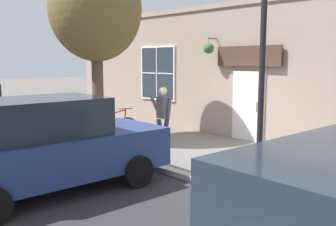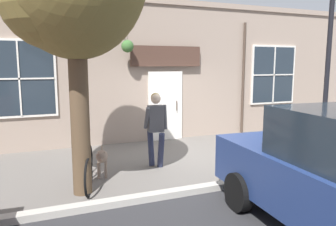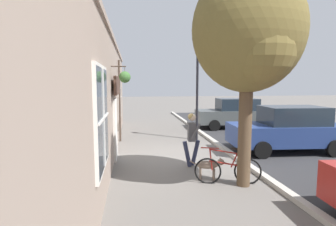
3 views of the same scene
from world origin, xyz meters
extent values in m
plane|color=#66605B|center=(0.00, 0.00, 0.00)|extent=(90.00, 90.00, 0.00)
cube|color=#B2ADA3|center=(2.00, 0.00, 0.06)|extent=(0.20, 28.00, 0.12)
cube|color=gray|center=(-2.35, 0.00, 2.03)|extent=(0.30, 18.00, 4.06)
cube|color=gray|center=(-2.35, 0.00, 4.14)|extent=(0.42, 18.00, 0.16)
cube|color=white|center=(-2.18, 0.00, 1.05)|extent=(0.10, 1.10, 2.10)
cube|color=#232D38|center=(-2.15, 0.00, 1.00)|extent=(0.03, 0.90, 1.90)
cylinder|color=#47382D|center=(-2.09, 0.35, 1.05)|extent=(0.03, 0.03, 0.30)
cube|color=#4C3328|center=(-2.08, 0.00, 2.55)|extent=(0.08, 2.20, 0.60)
cylinder|color=#47382D|center=(-2.12, 2.78, 1.83)|extent=(0.09, 0.09, 3.65)
cylinder|color=#47382D|center=(-1.96, -1.26, 3.11)|extent=(0.44, 0.04, 0.04)
cylinder|color=#47382D|center=(-1.78, -1.26, 2.93)|extent=(0.01, 0.01, 0.34)
cone|color=#2D2823|center=(-1.78, -1.26, 2.71)|extent=(0.32, 0.32, 0.18)
sphere|color=#3D6B33|center=(-1.78, -1.26, 2.80)|extent=(0.34, 0.34, 0.34)
cube|color=white|center=(-2.18, -4.03, 1.95)|extent=(0.08, 1.82, 2.02)
cube|color=#232D38|center=(-2.15, -4.03, 1.95)|extent=(0.03, 1.70, 1.90)
cube|color=white|center=(-2.13, -4.03, 1.95)|extent=(0.04, 0.04, 1.90)
cube|color=white|center=(-2.13, -4.03, 1.95)|extent=(0.04, 1.70, 0.04)
cube|color=white|center=(-2.18, 4.06, 1.95)|extent=(0.08, 1.82, 2.02)
cube|color=#232D38|center=(-2.15, 4.06, 1.95)|extent=(0.03, 1.70, 1.90)
cube|color=white|center=(-2.13, 4.06, 1.95)|extent=(0.04, 0.04, 1.90)
cube|color=white|center=(-2.13, 4.06, 1.95)|extent=(0.04, 1.70, 0.04)
cylinder|color=#282D47|center=(0.41, -1.13, 0.41)|extent=(0.31, 0.15, 0.82)
cylinder|color=#282D47|center=(0.12, -1.27, 0.41)|extent=(0.31, 0.15, 0.82)
cube|color=#4C4C51|center=(0.26, -1.20, 1.11)|extent=(0.25, 0.36, 0.59)
sphere|color=beige|center=(0.28, -1.20, 1.56)|extent=(0.22, 0.22, 0.22)
sphere|color=tan|center=(0.25, -1.20, 1.58)|extent=(0.21, 0.21, 0.21)
cylinder|color=#4C4C51|center=(0.24, -0.97, 1.13)|extent=(0.17, 0.10, 0.57)
cylinder|color=#4C4C51|center=(0.34, -1.44, 1.15)|extent=(0.33, 0.11, 0.52)
ellipsoid|color=#7F6B5B|center=(0.42, -2.45, 0.42)|extent=(0.64, 0.35, 0.22)
cylinder|color=#7F6B5B|center=(0.61, -2.42, 0.16)|extent=(0.06, 0.06, 0.32)
cylinder|color=#7F6B5B|center=(0.58, -2.56, 0.16)|extent=(0.06, 0.06, 0.32)
cylinder|color=#7F6B5B|center=(0.25, -2.35, 0.16)|extent=(0.06, 0.06, 0.32)
cylinder|color=#7F6B5B|center=(0.23, -2.49, 0.16)|extent=(0.06, 0.06, 0.32)
sphere|color=#7F6B5B|center=(0.77, -2.52, 0.50)|extent=(0.18, 0.18, 0.18)
cone|color=#7F6B5B|center=(0.88, -2.54, 0.48)|extent=(0.12, 0.11, 0.09)
cone|color=#7F6B5B|center=(0.77, -2.47, 0.59)|extent=(0.06, 0.06, 0.07)
cone|color=#7F6B5B|center=(0.76, -2.57, 0.59)|extent=(0.06, 0.06, 0.07)
cylinder|color=#7F6B5B|center=(0.04, -2.38, 0.47)|extent=(0.21, 0.08, 0.14)
cylinder|color=brown|center=(1.23, -2.97, 1.47)|extent=(0.33, 0.33, 2.94)
ellipsoid|color=brown|center=(1.23, -2.97, 3.90)|extent=(2.74, 2.47, 3.02)
sphere|color=brown|center=(1.29, -3.30, 3.42)|extent=(1.78, 1.78, 1.78)
torus|color=black|center=(0.36, -2.71, 0.33)|extent=(0.68, 0.26, 0.70)
torus|color=black|center=(1.38, -2.88, 0.33)|extent=(0.68, 0.26, 0.70)
cylinder|color=maroon|center=(0.87, -2.80, 0.53)|extent=(0.98, 0.20, 0.19)
cylinder|color=maroon|center=(1.05, -2.83, 0.67)|extent=(0.23, 0.07, 0.47)
cylinder|color=maroon|center=(0.82, -2.79, 0.85)|extent=(0.82, 0.17, 0.16)
cylinder|color=maroon|center=(0.43, -2.73, 0.65)|extent=(0.11, 0.05, 0.58)
cylinder|color=maroon|center=(0.40, -2.72, 0.95)|extent=(0.45, 0.17, 0.03)
ellipsoid|color=black|center=(1.05, -2.83, 0.93)|extent=(0.26, 0.14, 0.10)
cube|color=navy|center=(4.29, 0.02, 0.69)|extent=(4.40, 2.03, 0.76)
cube|color=#1E2833|center=(4.51, 0.01, 1.41)|extent=(2.33, 1.69, 0.68)
cylinder|color=black|center=(2.91, -0.77, 0.31)|extent=(0.63, 0.22, 0.62)
cylinder|color=black|center=(3.02, 0.98, 0.31)|extent=(0.63, 0.22, 0.62)
cylinder|color=black|center=(5.57, -0.94, 0.31)|extent=(0.63, 0.22, 0.62)
cylinder|color=black|center=(5.68, 0.82, 0.31)|extent=(0.63, 0.22, 0.62)
cube|color=#474C4C|center=(4.35, 5.52, 0.69)|extent=(4.40, 2.03, 0.76)
cube|color=#1E2833|center=(4.56, 5.51, 1.41)|extent=(2.33, 1.69, 0.68)
cylinder|color=black|center=(2.96, 4.73, 0.31)|extent=(0.63, 0.22, 0.62)
cylinder|color=black|center=(3.07, 6.48, 0.31)|extent=(0.63, 0.22, 0.62)
cylinder|color=black|center=(5.62, 4.56, 0.31)|extent=(0.63, 0.22, 0.62)
cylinder|color=black|center=(5.73, 6.32, 0.31)|extent=(0.63, 0.22, 0.62)
cylinder|color=black|center=(1.41, 2.61, 2.15)|extent=(0.11, 0.11, 4.30)
sphere|color=beige|center=(1.41, 2.61, 4.48)|extent=(0.32, 0.32, 0.32)
camera|label=1|loc=(7.47, 6.31, 2.40)|focal=40.00mm
camera|label=2|loc=(7.07, -3.68, 2.32)|focal=35.00mm
camera|label=3|loc=(-1.60, -9.15, 2.60)|focal=28.00mm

